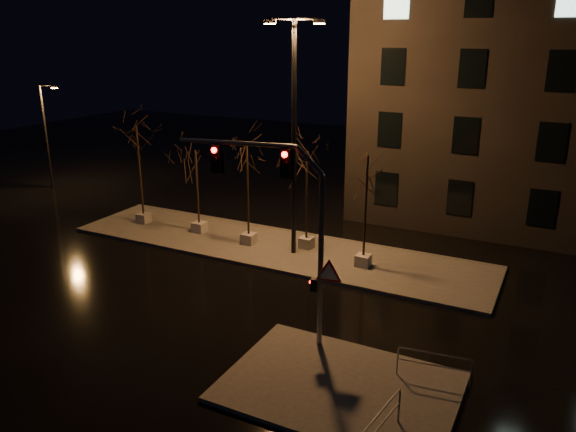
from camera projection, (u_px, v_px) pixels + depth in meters
The scene contains 13 objects.
ground at pixel (204, 295), 23.51m from camera, with size 90.00×90.00×0.00m, color black.
median at pixel (273, 247), 28.58m from camera, with size 22.00×5.00×0.15m, color #4F4C46.
sidewalk_corner at pixel (340, 387), 17.29m from camera, with size 7.00×5.00×0.15m, color #4F4C46.
tree_0 at pixel (138, 148), 30.74m from camera, with size 1.80×1.80×5.68m.
tree_1 at pixel (196, 169), 29.51m from camera, with size 1.80×1.80×4.64m.
tree_2 at pixel (247, 168), 27.65m from camera, with size 1.80×1.80×5.24m.
tree_3 at pixel (307, 174), 27.14m from camera, with size 1.80×1.80×5.05m.
tree_4 at pixel (367, 181), 24.84m from camera, with size 1.80×1.80×5.36m.
traffic_signal_mast at pixel (288, 216), 18.44m from camera, with size 5.66×1.02×6.98m.
streetlight_main at pixel (294, 124), 25.74m from camera, with size 2.69×1.12×10.96m.
streetlight_far at pixel (47, 132), 38.75m from camera, with size 1.38×0.58×7.17m.
guard_rail_a at pixel (434, 363), 17.28m from camera, with size 2.25×0.34×0.98m.
guard_rail_b at pixel (381, 422), 14.54m from camera, with size 0.37×2.28×1.09m.
Camera 1 is at (12.79, -17.42, 10.45)m, focal length 35.00 mm.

